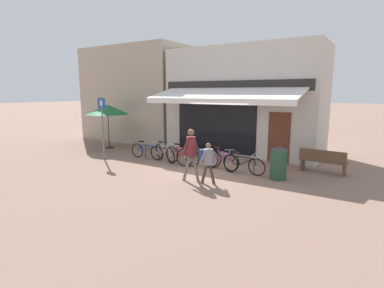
{
  "coord_description": "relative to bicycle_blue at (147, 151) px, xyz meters",
  "views": [
    {
      "loc": [
        5.37,
        -9.77,
        2.9
      ],
      "look_at": [
        -0.35,
        -0.76,
        1.05
      ],
      "focal_mm": 28.0,
      "sensor_mm": 36.0,
      "label": 1
    }
  ],
  "objects": [
    {
      "name": "ground_plane",
      "position": [
        3.21,
        -0.03,
        -0.35
      ],
      "size": [
        160.0,
        160.0,
        0.0
      ],
      "primitive_type": "plane",
      "color": "#846656"
    },
    {
      "name": "shop_front",
      "position": [
        2.89,
        3.9,
        2.13
      ],
      "size": [
        7.27,
        4.91,
        4.98
      ],
      "color": "beige",
      "rests_on": "ground_plane"
    },
    {
      "name": "neighbour_building",
      "position": [
        -4.2,
        4.43,
        2.4
      ],
      "size": [
        6.53,
        4.0,
        5.51
      ],
      "color": "tan",
      "rests_on": "ground_plane"
    },
    {
      "name": "bike_rack_rail",
      "position": [
        2.29,
        0.23,
        0.14
      ],
      "size": [
        5.23,
        0.04,
        0.57
      ],
      "color": "#47494F",
      "rests_on": "ground_plane"
    },
    {
      "name": "bicycle_blue",
      "position": [
        0.0,
        0.0,
        0.0
      ],
      "size": [
        1.75,
        0.52,
        0.79
      ],
      "rotation": [
        0.04,
        0.0,
        0.01
      ],
      "color": "black",
      "rests_on": "ground_plane"
    },
    {
      "name": "bicycle_silver",
      "position": [
        0.96,
        0.04,
        0.02
      ],
      "size": [
        1.64,
        0.93,
        0.85
      ],
      "rotation": [
        0.13,
        0.0,
        -0.46
      ],
      "color": "black",
      "rests_on": "ground_plane"
    },
    {
      "name": "bicycle_red",
      "position": [
        1.89,
        -0.03,
        0.02
      ],
      "size": [
        1.78,
        0.52,
        0.84
      ],
      "rotation": [
        -0.0,
        0.0,
        -0.14
      ],
      "color": "black",
      "rests_on": "ground_plane"
    },
    {
      "name": "bicycle_green",
      "position": [
        2.69,
        -0.06,
        0.04
      ],
      "size": [
        1.78,
        0.71,
        0.88
      ],
      "rotation": [
        -0.08,
        0.0,
        0.28
      ],
      "color": "black",
      "rests_on": "ground_plane"
    },
    {
      "name": "bicycle_purple",
      "position": [
        3.59,
        0.13,
        0.02
      ],
      "size": [
        1.64,
        0.68,
        0.86
      ],
      "rotation": [
        -0.12,
        0.0,
        -0.33
      ],
      "color": "black",
      "rests_on": "ground_plane"
    },
    {
      "name": "bicycle_black",
      "position": [
        4.54,
        0.0,
        -0.0
      ],
      "size": [
        1.67,
        0.52,
        0.81
      ],
      "rotation": [
        0.13,
        0.0,
        -0.06
      ],
      "color": "black",
      "rests_on": "ground_plane"
    },
    {
      "name": "pedestrian_adult",
      "position": [
        3.43,
        -1.75,
        0.72
      ],
      "size": [
        0.59,
        0.46,
        1.74
      ],
      "rotation": [
        0.0,
        0.0,
        -0.05
      ],
      "color": "slate",
      "rests_on": "ground_plane"
    },
    {
      "name": "pedestrian_child",
      "position": [
        4.03,
        -1.7,
        0.47
      ],
      "size": [
        0.56,
        0.41,
        1.34
      ],
      "rotation": [
        0.0,
        0.0,
        -0.2
      ],
      "color": "#47382D",
      "rests_on": "ground_plane"
    },
    {
      "name": "litter_bin",
      "position": [
        5.8,
        0.0,
        0.21
      ],
      "size": [
        0.56,
        0.56,
        1.13
      ],
      "color": "#23472D",
      "rests_on": "ground_plane"
    },
    {
      "name": "parking_sign",
      "position": [
        -1.53,
        -1.06,
        1.29
      ],
      "size": [
        0.44,
        0.07,
        2.72
      ],
      "color": "slate",
      "rests_on": "ground_plane"
    },
    {
      "name": "cafe_parasol",
      "position": [
        -3.41,
        0.95,
        1.65
      ],
      "size": [
        2.23,
        2.23,
        2.27
      ],
      "color": "#4C3D2D",
      "rests_on": "ground_plane"
    },
    {
      "name": "park_bench",
      "position": [
        6.93,
        1.62,
        0.11
      ],
      "size": [
        1.63,
        0.57,
        0.87
      ],
      "rotation": [
        0.0,
        0.0,
        -0.08
      ],
      "color": "brown",
      "rests_on": "ground_plane"
    }
  ]
}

